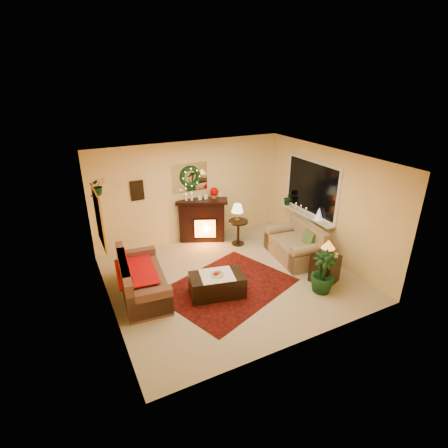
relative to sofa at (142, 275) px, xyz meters
name	(u,v)px	position (x,y,z in m)	size (l,w,h in m)	color
floor	(231,278)	(1.83, -0.32, -0.43)	(5.00, 5.00, 0.00)	beige
ceiling	(232,160)	(1.83, -0.32, 2.17)	(5.00, 5.00, 0.00)	white
wall_back	(190,192)	(1.83, 1.93, 0.87)	(5.00, 5.00, 0.00)	#EFD88C
wall_front	(302,276)	(1.83, -2.57, 0.87)	(5.00, 5.00, 0.00)	#EFD88C
wall_left	(104,249)	(-0.67, -0.32, 0.87)	(4.50, 4.50, 0.00)	#EFD88C
wall_right	(327,204)	(4.33, -0.32, 0.87)	(4.50, 4.50, 0.00)	#EFD88C
area_rug	(228,287)	(1.61, -0.59, -0.42)	(2.53, 1.90, 0.01)	maroon
sofa	(142,275)	(0.00, 0.00, 0.00)	(0.81, 1.85, 0.80)	#532C18
red_throw	(136,271)	(-0.09, 0.15, 0.02)	(0.75, 1.22, 0.02)	red
fireplace	(202,221)	(2.04, 1.72, 0.12)	(1.16, 0.37, 1.06)	black
poinsettia	(214,192)	(2.40, 1.70, 0.87)	(0.21, 0.21, 0.21)	#B70000
mantel_candle_a	(186,197)	(1.63, 1.72, 0.83)	(0.05, 0.05, 0.16)	silver
mantel_candle_b	(192,197)	(1.78, 1.71, 0.83)	(0.07, 0.07, 0.20)	white
mantel_mirror	(190,177)	(1.83, 1.91, 1.27)	(0.92, 0.02, 0.72)	white
wreath	(191,177)	(1.83, 1.87, 1.29)	(0.55, 0.55, 0.11)	#194719
wall_art	(137,191)	(0.48, 1.91, 1.12)	(0.32, 0.03, 0.48)	#381E11
gold_mirror	(99,219)	(-0.65, -0.02, 1.32)	(0.03, 0.84, 1.00)	gold
hanging_plant	(99,194)	(-0.51, 0.73, 1.54)	(0.33, 0.28, 0.36)	#194719
loveseat	(294,242)	(3.60, -0.17, -0.01)	(0.86, 1.49, 0.86)	gray
window_frame	(312,187)	(4.32, 0.23, 1.12)	(0.03, 1.86, 1.36)	white
window_glass	(311,188)	(4.30, 0.23, 1.12)	(0.02, 1.70, 1.22)	black
window_sill	(306,214)	(4.21, 0.23, 0.44)	(0.22, 1.86, 0.04)	white
mini_tree	(319,214)	(4.24, -0.21, 0.61)	(0.20, 0.20, 0.30)	white
sill_plant	(288,198)	(4.19, 0.95, 0.65)	(0.29, 0.24, 0.53)	#1A5D1F
side_table_round	(238,233)	(2.76, 1.07, -0.10)	(0.50, 0.50, 0.66)	black
lamp_cream	(237,213)	(2.73, 1.06, 0.45)	(0.30, 0.30, 0.46)	beige
end_table_square	(325,270)	(3.56, -1.29, -0.16)	(0.49, 0.49, 0.60)	black
lamp_tiffany	(328,251)	(3.54, -1.32, 0.31)	(0.28, 0.28, 0.42)	orange
coffee_table	(217,286)	(1.29, -0.73, -0.22)	(1.07, 0.59, 0.45)	#4C2816
fruit_bowl	(218,275)	(1.30, -0.73, 0.02)	(0.28, 0.28, 0.06)	beige
floor_palm	(323,272)	(3.24, -1.57, 0.02)	(1.47, 1.47, 2.62)	#284F20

